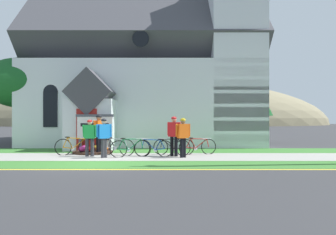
# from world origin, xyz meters

# --- Properties ---
(ground) EXTENTS (140.00, 140.00, 0.00)m
(ground) POSITION_xyz_m (0.00, 4.00, 0.00)
(ground) COLOR #333335
(sidewalk_slab) EXTENTS (32.00, 2.66, 0.01)m
(sidewalk_slab) POSITION_xyz_m (1.16, 1.99, 0.01)
(sidewalk_slab) COLOR #99968E
(sidewalk_slab) RESTS_ON ground
(grass_verge) EXTENTS (32.00, 1.84, 0.01)m
(grass_verge) POSITION_xyz_m (1.16, -0.25, 0.00)
(grass_verge) COLOR #38722D
(grass_verge) RESTS_ON ground
(church_lawn) EXTENTS (24.00, 2.38, 0.01)m
(church_lawn) POSITION_xyz_m (1.16, 4.51, 0.00)
(church_lawn) COLOR #38722D
(church_lawn) RESTS_ON ground
(curb_paint_stripe) EXTENTS (28.00, 0.16, 0.01)m
(curb_paint_stripe) POSITION_xyz_m (1.16, -1.32, 0.00)
(curb_paint_stripe) COLOR yellow
(curb_paint_stripe) RESTS_ON ground
(church_building) EXTENTS (14.41, 12.35, 13.25)m
(church_building) POSITION_xyz_m (1.53, 10.65, 4.69)
(church_building) COLOR silver
(church_building) RESTS_ON ground
(church_sign) EXTENTS (1.83, 0.18, 1.82)m
(church_sign) POSITION_xyz_m (-0.88, 3.84, 1.19)
(church_sign) COLOR #474C56
(church_sign) RESTS_ON ground
(flower_bed) EXTENTS (1.83, 1.83, 0.34)m
(flower_bed) POSITION_xyz_m (-0.90, 3.39, 0.10)
(flower_bed) COLOR #382319
(flower_bed) RESTS_ON ground
(bicycle_silver) EXTENTS (1.65, 0.54, 0.81)m
(bicycle_silver) POSITION_xyz_m (0.36, 2.57, 0.38)
(bicycle_silver) COLOR black
(bicycle_silver) RESTS_ON ground
(bicycle_red) EXTENTS (1.70, 0.58, 0.83)m
(bicycle_red) POSITION_xyz_m (1.07, 1.91, 0.38)
(bicycle_red) COLOR black
(bicycle_red) RESTS_ON ground
(bicycle_black) EXTENTS (1.66, 0.57, 0.78)m
(bicycle_black) POSITION_xyz_m (2.81, 2.70, 0.36)
(bicycle_black) COLOR black
(bicycle_black) RESTS_ON ground
(bicycle_white) EXTENTS (1.72, 0.46, 0.79)m
(bicycle_white) POSITION_xyz_m (3.96, 2.82, 0.37)
(bicycle_white) COLOR black
(bicycle_white) RESTS_ON ground
(bicycle_orange) EXTENTS (1.79, 0.13, 0.85)m
(bicycle_orange) POSITION_xyz_m (-1.47, 2.54, 0.39)
(bicycle_orange) COLOR black
(bicycle_orange) RESTS_ON ground
(bicycle_green) EXTENTS (1.69, 0.35, 0.78)m
(bicycle_green) POSITION_xyz_m (2.01, 2.15, 0.37)
(bicycle_green) COLOR black
(bicycle_green) RESTS_ON ground
(cyclist_in_red_jersey) EXTENTS (0.62, 0.28, 1.57)m
(cyclist_in_red_jersey) POSITION_xyz_m (-0.69, 2.05, 0.91)
(cyclist_in_red_jersey) COLOR #2D2D33
(cyclist_in_red_jersey) RESTS_ON ground
(cyclist_in_orange_jersey) EXTENTS (0.36, 0.73, 1.79)m
(cyclist_in_orange_jersey) POSITION_xyz_m (-0.51, 3.03, 1.07)
(cyclist_in_orange_jersey) COLOR black
(cyclist_in_orange_jersey) RESTS_ON ground
(cyclist_in_green_jersey) EXTENTS (0.62, 0.41, 1.64)m
(cyclist_in_green_jersey) POSITION_xyz_m (3.26, 1.70, 0.96)
(cyclist_in_green_jersey) COLOR black
(cyclist_in_green_jersey) RESTS_ON ground
(cyclist_in_white_jersey) EXTENTS (0.56, 0.51, 1.71)m
(cyclist_in_white_jersey) POSITION_xyz_m (2.89, 2.14, 1.01)
(cyclist_in_white_jersey) COLOR black
(cyclist_in_white_jersey) RESTS_ON ground
(cyclist_in_yellow_jersey) EXTENTS (0.59, 0.42, 1.63)m
(cyclist_in_yellow_jersey) POSITION_xyz_m (0.00, 1.62, 0.95)
(cyclist_in_yellow_jersey) COLOR #2D2D33
(cyclist_in_yellow_jersey) RESTS_ON ground
(roadside_conifer) EXTENTS (4.03, 4.03, 6.05)m
(roadside_conifer) POSITION_xyz_m (7.36, 9.17, 3.91)
(roadside_conifer) COLOR #3D2D1E
(roadside_conifer) RESTS_ON ground
(yard_deciduous_tree) EXTENTS (4.69, 4.69, 5.24)m
(yard_deciduous_tree) POSITION_xyz_m (-6.10, 7.76, 3.74)
(yard_deciduous_tree) COLOR #4C3823
(yard_deciduous_tree) RESTS_ON ground
(distant_hill) EXTENTS (91.61, 38.61, 22.71)m
(distant_hill) POSITION_xyz_m (-5.01, 65.33, 0.00)
(distant_hill) COLOR #847A5B
(distant_hill) RESTS_ON ground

